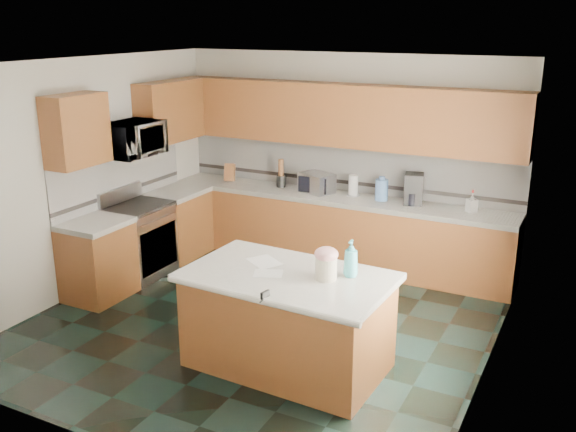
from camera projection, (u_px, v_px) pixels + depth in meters
The scene contains 52 objects.
floor at pixel (261, 323), 6.82m from camera, with size 4.60×4.60×0.00m, color black.
ceiling at pixel (257, 63), 6.02m from camera, with size 4.60×4.60×0.00m, color white.
wall_back at pixel (346, 158), 8.40m from camera, with size 4.60×0.04×2.70m, color silver.
wall_front at pixel (95, 283), 4.45m from camera, with size 4.60×0.04×2.70m, color silver.
wall_left at pixel (85, 177), 7.43m from camera, with size 0.04×4.60×2.70m, color silver.
wall_right at pixel (498, 235), 5.42m from camera, with size 0.04×4.60×2.70m, color silver.
back_base_cab at pixel (335, 232), 8.40m from camera, with size 4.60×0.60×0.86m, color #39200D.
back_countertop at pixel (336, 198), 8.26m from camera, with size 4.60×0.64×0.06m, color white.
back_upper_cab at pixel (342, 115), 8.07m from camera, with size 4.60×0.33×0.78m, color #39200D.
back_backsplash at pixel (345, 167), 8.40m from camera, with size 4.60×0.02×0.63m, color silver.
back_accent_band at pixel (344, 182), 8.46m from camera, with size 4.60×0.01×0.05m, color black.
left_base_cab_rear at pixel (178, 225), 8.66m from camera, with size 0.60×0.82×0.86m, color #39200D.
left_counter_rear at pixel (176, 192), 8.52m from camera, with size 0.64×0.82×0.06m, color white.
left_base_cab_front at pixel (98, 262), 7.35m from camera, with size 0.60×0.72×0.86m, color #39200D.
left_counter_front at pixel (94, 224), 7.22m from camera, with size 0.64×0.72×0.06m, color white.
left_backsplash at pixel (120, 177), 7.91m from camera, with size 0.02×2.30×0.63m, color silver.
left_accent_band at pixel (121, 192), 7.97m from camera, with size 0.01×2.30×0.05m, color black.
left_upper_cab_rear at pixel (170, 111), 8.39m from camera, with size 0.33×1.09×0.78m, color #39200D.
left_upper_cab_front at pixel (76, 130), 6.97m from camera, with size 0.33×0.72×0.78m, color #39200D.
range_body at pixel (140, 242), 7.98m from camera, with size 0.60×0.76×0.88m, color #B7B7BC.
range_oven_door at pixel (159, 249), 7.87m from camera, with size 0.02×0.68×0.55m, color black.
range_cooktop at pixel (137, 206), 7.85m from camera, with size 0.62×0.78×0.04m, color black.
range_handle at pixel (159, 219), 7.74m from camera, with size 0.02×0.02×0.66m, color #B7B7BC.
range_backguard at pixel (120, 195), 7.92m from camera, with size 0.06×0.76×0.18m, color #B7B7BC.
microwave at pixel (132, 139), 7.60m from camera, with size 0.73×0.50×0.41m, color #B7B7BC.
island_base at pixel (288, 324), 5.87m from camera, with size 1.74×0.99×0.86m, color #39200D.
island_top at pixel (288, 277), 5.73m from camera, with size 1.84×1.09×0.06m, color white.
island_bullnose at pixel (257, 300), 5.27m from camera, with size 0.06×0.06×1.84m, color white.
treat_jar at pixel (326, 268), 5.58m from camera, with size 0.19×0.19×0.20m, color beige.
treat_jar_lid at pixel (326, 254), 5.55m from camera, with size 0.21×0.21×0.13m, color pink.
treat_jar_knob at pixel (326, 249), 5.53m from camera, with size 0.02×0.02×0.07m, color tan.
treat_jar_knob_end_l at pixel (323, 249), 5.55m from camera, with size 0.04×0.04×0.04m, color tan.
treat_jar_knob_end_r at pixel (330, 250), 5.52m from camera, with size 0.04×0.04×0.04m, color tan.
soap_bottle_island at pixel (351, 258), 5.62m from camera, with size 0.13×0.13×0.34m, color teal.
paper_sheet_a at pixel (268, 273), 5.73m from camera, with size 0.26×0.19×0.00m, color white.
paper_sheet_b at pixel (264, 262), 6.01m from camera, with size 0.32×0.24×0.00m, color white.
clamp_body at pixel (265, 296), 5.25m from camera, with size 0.03×0.09×0.08m, color black.
clamp_handle at pixel (262, 301), 5.20m from camera, with size 0.01×0.01×0.06m, color black.
knife_block at pixel (230, 172), 8.96m from camera, with size 0.13×0.11×0.24m, color #472814.
utensil_crock at pixel (281, 181), 8.66m from camera, with size 0.12×0.12×0.15m, color black.
utensil_bundle at pixel (281, 167), 8.60m from camera, with size 0.07×0.07×0.23m, color #472814.
toaster_oven at pixel (317, 183), 8.38m from camera, with size 0.43×0.30×0.25m, color #B7B7BC.
toaster_oven_door at pixel (312, 185), 8.27m from camera, with size 0.39×0.01×0.21m, color black.
paper_towel at pixel (353, 185), 8.21m from camera, with size 0.12×0.12×0.27m, color white.
paper_towel_base at pixel (353, 195), 8.25m from camera, with size 0.18×0.18×0.01m, color #B7B7BC.
water_jug at pixel (382, 190), 8.01m from camera, with size 0.16×0.16×0.27m, color #4C72AB.
water_jug_neck at pixel (382, 178), 7.96m from camera, with size 0.08×0.08×0.04m, color #4C72AB.
coffee_maker at pixel (414, 189), 7.83m from camera, with size 0.22×0.25×0.38m, color black.
coffee_carafe at pixel (412, 199), 7.82m from camera, with size 0.16×0.16×0.16m, color black.
soap_bottle_back at pixel (472, 202), 7.52m from camera, with size 0.11×0.11×0.24m, color white.
soap_back_cap at pixel (473, 191), 7.48m from camera, with size 0.02×0.02×0.03m, color red.
window_light_proxy at pixel (492, 224), 5.22m from camera, with size 0.02×1.40×1.10m, color white.
Camera 1 is at (3.06, -5.38, 3.10)m, focal length 40.00 mm.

